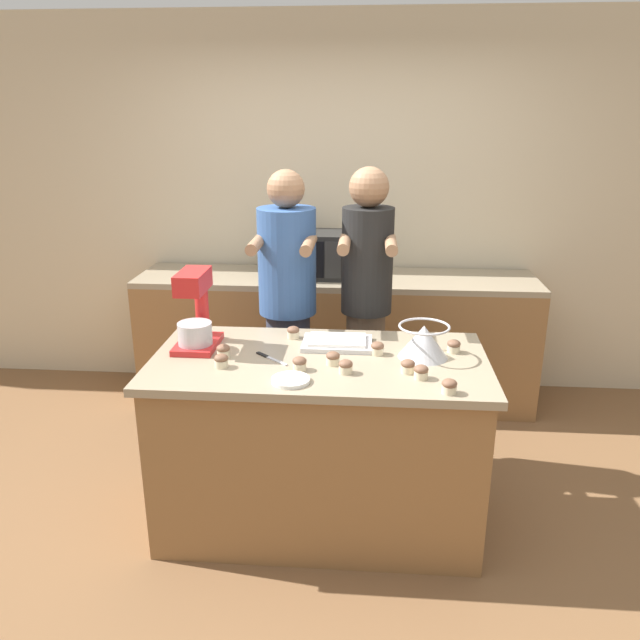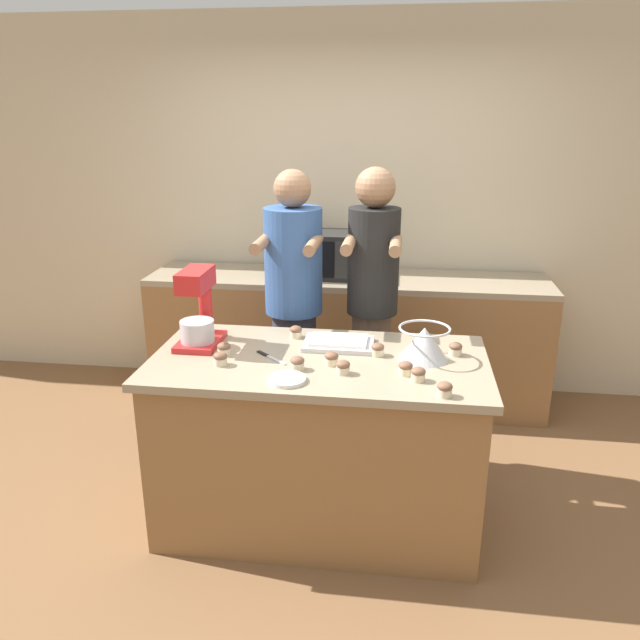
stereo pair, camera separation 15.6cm
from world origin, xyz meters
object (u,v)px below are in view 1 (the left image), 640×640
person_right (366,309)px  stand_mixer (196,314)px  microwave_oven (306,254)px  cupcake_3 (300,363)px  cupcake_4 (377,348)px  cupcake_0 (293,332)px  cupcake_6 (221,361)px  cupcake_7 (449,386)px  small_plate (291,380)px  cupcake_9 (346,366)px  mixing_bowl (424,340)px  cupcake_8 (421,372)px  baking_tray (337,342)px  knife (270,358)px  person_left (288,312)px  cupcake_10 (223,351)px  cupcake_2 (454,346)px  cupcake_1 (333,358)px  cupcake_5 (408,366)px

person_right → stand_mixer: bearing=-146.2°
microwave_oven → cupcake_3: bearing=-85.3°
cupcake_4 → stand_mixer: bearing=178.2°
person_right → cupcake_4: 0.60m
cupcake_0 → cupcake_6: 0.51m
cupcake_7 → cupcake_6: bearing=168.9°
small_plate → cupcake_9: bearing=26.6°
mixing_bowl → person_right: bearing=114.9°
cupcake_6 → stand_mixer: bearing=125.8°
cupcake_8 → cupcake_9: size_ratio=1.00×
stand_mixer → cupcake_9: 0.82m
baking_tray → knife: 0.37m
cupcake_0 → cupcake_8: size_ratio=1.00×
mixing_bowl → cupcake_8: bearing=-96.2°
person_left → cupcake_10: (-0.23, -0.69, 0.02)m
microwave_oven → cupcake_8: bearing=-67.7°
cupcake_2 → cupcake_9: (-0.52, -0.30, 0.00)m
cupcake_1 → cupcake_3: size_ratio=1.00×
cupcake_1 → cupcake_9: size_ratio=1.00×
small_plate → cupcake_6: 0.37m
person_right → cupcake_6: bearing=-129.3°
knife → cupcake_2: (0.89, 0.15, 0.03)m
person_right → microwave_oven: person_right is taller
knife → cupcake_8: (0.71, -0.18, 0.03)m
person_right → mixing_bowl: 0.67m
cupcake_4 → cupcake_5: size_ratio=1.00×
stand_mixer → cupcake_10: 0.25m
person_right → small_plate: (-0.32, -0.95, -0.03)m
knife → cupcake_9: cupcake_9 is taller
cupcake_0 → knife: bearing=-105.0°
mixing_bowl → cupcake_6: size_ratio=3.80×
stand_mixer → baking_tray: 0.72m
cupcake_4 → cupcake_9: (-0.15, -0.24, 0.00)m
cupcake_10 → cupcake_1: bearing=-5.8°
baking_tray → cupcake_0: bearing=157.8°
person_left → small_plate: person_left is taller
stand_mixer → cupcake_8: (1.09, -0.31, -0.14)m
person_right → cupcake_3: bearing=-110.0°
person_right → cupcake_5: (0.20, -0.81, -0.01)m
person_left → cupcake_8: person_left is taller
stand_mixer → cupcake_8: size_ratio=6.07×
person_left → cupcake_1: person_left is taller
baking_tray → cupcake_9: cupcake_9 is taller
person_right → baking_tray: bearing=-106.0°
person_right → cupcake_8: 0.90m
knife → cupcake_10: 0.23m
person_right → small_plate: 1.01m
mixing_bowl → cupcake_7: mixing_bowl is taller
person_right → cupcake_8: (0.25, -0.87, -0.01)m
cupcake_3 → cupcake_8: size_ratio=1.00×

